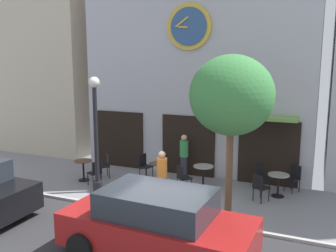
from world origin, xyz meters
name	(u,v)px	position (x,y,z in m)	size (l,w,h in m)	color
ground_plane	(156,227)	(0.00, -0.59, -0.02)	(25.21, 9.30, 0.13)	gray
clock_building	(202,24)	(-0.75, 5.53, 5.79)	(8.96, 4.38, 11.16)	#B2B2BC
street_lamp	(96,135)	(-2.91, 1.06, 1.95)	(0.36, 0.36, 3.84)	black
street_tree	(231,96)	(1.59, 0.83, 3.40)	(2.30, 2.07, 4.51)	brown
cafe_table_center_left	(83,167)	(-4.04, 1.84, 0.51)	(0.64, 0.64, 0.76)	black
cafe_table_near_curb	(158,170)	(-1.40, 2.63, 0.50)	(0.64, 0.64, 0.75)	black
cafe_table_near_door	(203,172)	(0.23, 2.86, 0.54)	(0.70, 0.70, 0.76)	black
cafe_table_rightmost	(278,181)	(2.72, 2.93, 0.52)	(0.68, 0.68, 0.75)	black
cafe_chair_under_awning	(182,176)	(-0.30, 2.20, 0.53)	(0.56, 0.56, 0.90)	black
cafe_chair_facing_wall	(106,164)	(-3.48, 2.47, 0.53)	(0.57, 0.57, 0.90)	black
cafe_chair_right_end	(261,174)	(2.11, 3.44, 0.53)	(0.56, 0.56, 0.90)	black
cafe_chair_by_entrance	(294,176)	(3.15, 3.62, 0.53)	(0.56, 0.56, 0.90)	black
cafe_chair_mid_row	(144,164)	(-2.12, 3.00, 0.53)	(0.49, 0.49, 0.90)	black
cafe_chair_curbside	(260,185)	(2.24, 2.24, 0.53)	(0.56, 0.56, 0.90)	black
cafe_chair_left_end	(96,171)	(-3.29, 1.52, 0.53)	(0.53, 0.53, 0.90)	black
pedestrian_green	(184,156)	(-0.72, 3.48, 0.86)	(0.42, 0.42, 1.67)	#2D2D38
pedestrian_orange	(162,177)	(-0.49, 0.91, 0.86)	(0.44, 0.44, 1.67)	#2D2D38
parked_car_red	(157,224)	(0.65, -1.93, 0.76)	(4.38, 2.17, 1.55)	maroon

